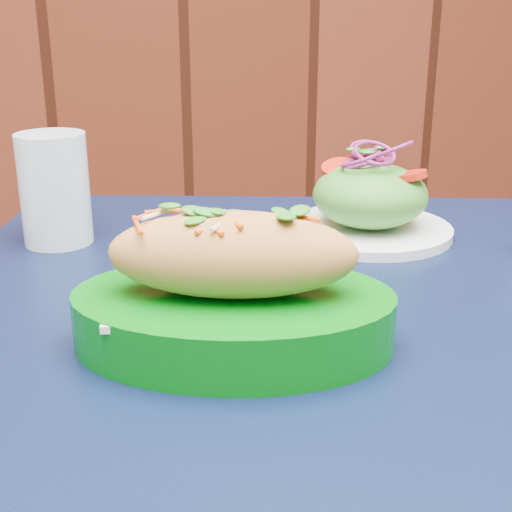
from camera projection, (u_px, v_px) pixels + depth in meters
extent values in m
cube|color=black|center=(322.00, 319.00, 0.69)|extent=(0.97, 0.97, 0.03)
cylinder|color=black|center=(96.00, 443.00, 1.14)|extent=(0.04, 0.04, 0.72)
cylinder|color=black|center=(512.00, 450.00, 1.12)|extent=(0.04, 0.04, 0.72)
cube|color=white|center=(233.00, 298.00, 0.59)|extent=(0.22, 0.14, 0.01)
ellipsoid|color=#DA8C45|center=(233.00, 254.00, 0.58)|extent=(0.22, 0.13, 0.07)
cylinder|color=white|center=(368.00, 230.00, 0.89)|extent=(0.21, 0.21, 0.01)
ellipsoid|color=#4C992D|center=(370.00, 195.00, 0.87)|extent=(0.14, 0.14, 0.08)
cylinder|color=red|center=(410.00, 172.00, 0.84)|extent=(0.04, 0.04, 0.01)
cylinder|color=red|center=(338.00, 164.00, 0.88)|extent=(0.04, 0.04, 0.01)
cylinder|color=red|center=(360.00, 161.00, 0.90)|extent=(0.04, 0.04, 0.01)
torus|color=#8A1E64|center=(372.00, 160.00, 0.86)|extent=(0.05, 0.05, 0.00)
torus|color=#8A1E64|center=(372.00, 157.00, 0.86)|extent=(0.05, 0.05, 0.00)
torus|color=#8A1E64|center=(372.00, 153.00, 0.86)|extent=(0.05, 0.05, 0.00)
torus|color=#8A1E64|center=(373.00, 150.00, 0.85)|extent=(0.05, 0.05, 0.00)
torus|color=#8A1E64|center=(373.00, 147.00, 0.85)|extent=(0.05, 0.05, 0.00)
torus|color=#8A1E64|center=(373.00, 143.00, 0.85)|extent=(0.05, 0.05, 0.00)
cylinder|color=silver|center=(55.00, 189.00, 0.84)|extent=(0.08, 0.08, 0.13)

